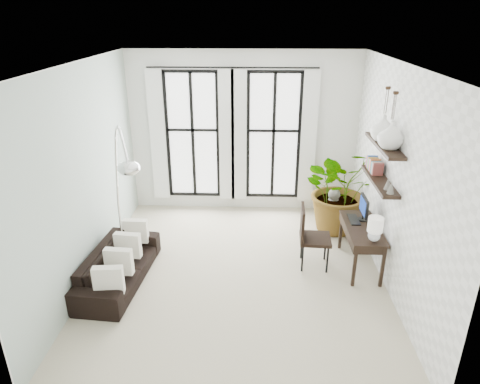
# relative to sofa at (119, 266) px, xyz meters

# --- Properties ---
(floor) EXTENTS (5.00, 5.00, 0.00)m
(floor) POSITION_rel_sofa_xyz_m (1.80, 0.28, -0.27)
(floor) COLOR #BCB496
(floor) RESTS_ON ground
(ceiling) EXTENTS (5.00, 5.00, 0.00)m
(ceiling) POSITION_rel_sofa_xyz_m (1.80, 0.28, 2.93)
(ceiling) COLOR white
(ceiling) RESTS_ON wall_back
(wall_left) EXTENTS (0.00, 5.00, 5.00)m
(wall_left) POSITION_rel_sofa_xyz_m (-0.45, 0.28, 1.33)
(wall_left) COLOR #A5B8AD
(wall_left) RESTS_ON floor
(wall_right) EXTENTS (0.00, 5.00, 5.00)m
(wall_right) POSITION_rel_sofa_xyz_m (4.05, 0.28, 1.33)
(wall_right) COLOR white
(wall_right) RESTS_ON floor
(wall_back) EXTENTS (4.50, 0.00, 4.50)m
(wall_back) POSITION_rel_sofa_xyz_m (1.80, 2.78, 1.33)
(wall_back) COLOR white
(wall_back) RESTS_ON floor
(windows) EXTENTS (3.26, 0.13, 2.65)m
(windows) POSITION_rel_sofa_xyz_m (1.60, 2.71, 1.29)
(windows) COLOR white
(windows) RESTS_ON wall_back
(wall_shelves) EXTENTS (0.25, 1.30, 0.60)m
(wall_shelves) POSITION_rel_sofa_xyz_m (3.91, 0.60, 1.45)
(wall_shelves) COLOR black
(wall_shelves) RESTS_ON wall_right
(sofa) EXTENTS (0.89, 1.93, 0.55)m
(sofa) POSITION_rel_sofa_xyz_m (0.00, 0.00, 0.00)
(sofa) COLOR black
(sofa) RESTS_ON floor
(throw_pillows) EXTENTS (0.40, 1.52, 0.40)m
(throw_pillows) POSITION_rel_sofa_xyz_m (0.10, 0.00, 0.23)
(throw_pillows) COLOR silver
(throw_pillows) RESTS_ON sofa
(plant) EXTENTS (1.80, 1.67, 1.65)m
(plant) POSITION_rel_sofa_xyz_m (3.63, 1.88, 0.55)
(plant) COLOR #2D7228
(plant) RESTS_ON floor
(desk) EXTENTS (0.52, 1.22, 1.11)m
(desk) POSITION_rel_sofa_xyz_m (3.75, 0.51, 0.41)
(desk) COLOR black
(desk) RESTS_ON floor
(desk_chair) EXTENTS (0.51, 0.51, 1.03)m
(desk_chair) POSITION_rel_sofa_xyz_m (2.93, 0.57, 0.31)
(desk_chair) COLOR black
(desk_chair) RESTS_ON floor
(arc_lamp) EXTENTS (0.74, 0.87, 2.38)m
(arc_lamp) POSITION_rel_sofa_xyz_m (0.10, 0.31, 1.52)
(arc_lamp) COLOR silver
(arc_lamp) RESTS_ON floor
(buddha) EXTENTS (0.44, 0.44, 0.80)m
(buddha) POSITION_rel_sofa_xyz_m (3.53, 1.92, 0.06)
(buddha) COLOR slate
(buddha) RESTS_ON floor
(vase_a) EXTENTS (0.37, 0.37, 0.38)m
(vase_a) POSITION_rel_sofa_xyz_m (3.91, 0.32, 1.99)
(vase_a) COLOR white
(vase_a) RESTS_ON shelf_upper
(vase_b) EXTENTS (0.37, 0.37, 0.38)m
(vase_b) POSITION_rel_sofa_xyz_m (3.91, 0.72, 1.99)
(vase_b) COLOR white
(vase_b) RESTS_ON shelf_upper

